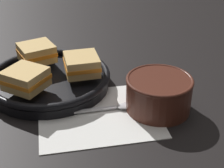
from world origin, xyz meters
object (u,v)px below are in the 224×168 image
at_px(spoon, 118,107).
at_px(sandwich_near_right, 26,79).
at_px(soup_bowl, 159,92).
at_px(skillet, 49,80).
at_px(sandwich_near_left, 37,53).
at_px(sandwich_far_left, 82,64).

bearing_deg(spoon, sandwich_near_right, 159.11).
distance_m(soup_bowl, skillet, 0.29).
distance_m(sandwich_near_left, sandwich_near_right, 0.15).
bearing_deg(spoon, soup_bowl, -10.28).
bearing_deg(soup_bowl, sandwich_far_left, 133.78).
xyz_separation_m(spoon, sandwich_near_right, (-0.20, 0.09, 0.06)).
relative_size(spoon, sandwich_near_right, 1.43).
xyz_separation_m(sandwich_near_left, sandwich_far_left, (0.10, -0.10, 0.00)).
distance_m(sandwich_near_left, sandwich_far_left, 0.15).
height_order(skillet, sandwich_near_left, sandwich_near_left).
relative_size(soup_bowl, sandwich_near_left, 1.44).
relative_size(spoon, sandwich_far_left, 1.88).
xyz_separation_m(soup_bowl, skillet, (-0.23, 0.18, -0.02)).
xyz_separation_m(spoon, skillet, (-0.14, 0.15, 0.01)).
bearing_deg(sandwich_far_left, sandwich_near_left, 134.08).
distance_m(soup_bowl, sandwich_far_left, 0.21).
distance_m(spoon, sandwich_far_left, 0.15).
bearing_deg(skillet, soup_bowl, -37.66).
bearing_deg(sandwich_near_left, sandwich_far_left, -45.92).
relative_size(soup_bowl, skillet, 0.38).
bearing_deg(sandwich_near_left, spoon, -55.93).
height_order(soup_bowl, spoon, soup_bowl).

